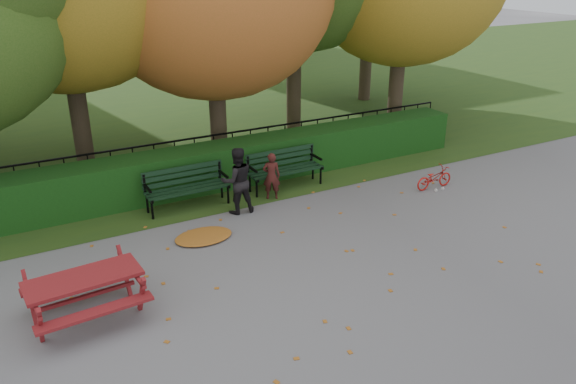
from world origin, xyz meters
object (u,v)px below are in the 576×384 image
bench_right (284,166)px  child (271,176)px  bench_left (186,184)px  adult (237,181)px  bicycle (434,178)px  picnic_table (84,286)px

bench_right → child: child is taller
bench_left → child: 1.88m
adult → bicycle: (4.59, -0.99, -0.46)m
picnic_table → bicycle: bearing=5.8°
bench_right → picnic_table: bearing=-147.9°
bench_left → bench_right: (2.40, 0.00, 0.00)m
bench_right → bench_left: bearing=180.0°
picnic_table → child: child is taller
bench_left → child: bearing=-15.4°
picnic_table → bicycle: size_ratio=1.74×
picnic_table → child: (4.50, 2.68, -0.01)m
bench_right → picnic_table: size_ratio=1.04×
bench_left → adult: adult is taller
bench_left → picnic_table: 4.17m
picnic_table → bicycle: picnic_table is taller
picnic_table → bench_left: bearing=46.0°
bicycle → bench_right: bearing=60.0°
picnic_table → bench_right: bearing=28.2°
picnic_table → adult: adult is taller
adult → child: bearing=-157.1°
bench_left → child: size_ratio=1.66×
bench_right → picnic_table: (-5.09, -3.19, 0.03)m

